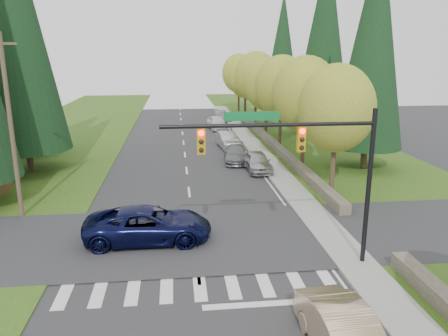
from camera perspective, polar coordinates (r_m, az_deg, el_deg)
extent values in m
cube|color=#314E14|center=(36.11, 16.24, -0.07)|extent=(14.00, 110.00, 0.06)
cube|color=#314E14|center=(35.55, -26.29, -1.27)|extent=(14.00, 110.00, 0.06)
cube|color=#28282B|center=(22.07, -3.90, -9.12)|extent=(120.00, 8.00, 0.10)
cube|color=gray|center=(36.13, 6.06, 0.51)|extent=(1.80, 80.00, 0.13)
cube|color=gray|center=(35.95, 4.73, 0.47)|extent=(0.20, 80.00, 0.13)
cube|color=#4C4438|center=(44.04, 6.02, 3.49)|extent=(0.70, 40.00, 0.70)
cylinder|color=black|center=(19.29, 18.34, -2.66)|extent=(0.20, 0.20, 6.80)
cylinder|color=black|center=(17.29, 5.97, 5.61)|extent=(8.60, 0.16, 0.16)
cube|color=#0C662D|center=(17.15, 3.67, 6.76)|extent=(2.20, 0.04, 0.35)
cube|color=#BF8C0C|center=(17.71, 10.04, 3.71)|extent=(0.32, 0.24, 1.00)
sphere|color=#FF0C05|center=(17.52, 10.22, 4.74)|extent=(0.22, 0.22, 0.22)
cube|color=#BF8C0C|center=(17.03, -3.01, 3.47)|extent=(0.32, 0.24, 1.00)
sphere|color=#FF0C05|center=(16.82, -3.00, 4.55)|extent=(0.22, 0.22, 0.22)
cylinder|color=#473828|center=(25.99, -26.03, 4.59)|extent=(0.24, 0.24, 10.00)
cube|color=#473828|center=(25.70, -27.16, 14.27)|extent=(1.60, 0.10, 0.12)
cylinder|color=#38281C|center=(28.76, 14.07, 1.18)|extent=(0.32, 0.32, 4.76)
ellipsoid|color=olive|center=(28.20, 14.48, 7.57)|extent=(4.80, 4.80, 5.52)
cylinder|color=#38281C|center=(35.26, 10.33, 3.99)|extent=(0.32, 0.32, 4.93)
ellipsoid|color=olive|center=(34.80, 10.59, 9.41)|extent=(5.20, 5.20, 5.98)
cylinder|color=#38281C|center=(41.86, 7.35, 5.87)|extent=(0.32, 0.32, 5.04)
ellipsoid|color=olive|center=(41.47, 7.51, 10.54)|extent=(5.00, 5.00, 5.75)
cylinder|color=#38281C|center=(48.65, 5.52, 7.03)|extent=(0.32, 0.32, 4.82)
ellipsoid|color=olive|center=(48.32, 5.62, 10.88)|extent=(5.00, 5.00, 5.75)
cylinder|color=#38281C|center=(55.46, 4.14, 8.19)|extent=(0.32, 0.32, 5.15)
ellipsoid|color=olive|center=(55.17, 4.21, 11.80)|extent=(5.40, 5.40, 6.21)
cylinder|color=#38281C|center=(62.31, 2.78, 8.73)|extent=(0.32, 0.32, 4.70)
ellipsoid|color=olive|center=(62.05, 2.81, 11.67)|extent=(4.80, 4.80, 5.52)
cylinder|color=#38281C|center=(69.19, 1.93, 9.47)|extent=(0.32, 0.32, 4.98)
ellipsoid|color=olive|center=(68.96, 1.96, 12.26)|extent=(5.20, 5.20, 5.98)
cylinder|color=#38281C|center=(36.83, -23.99, 1.07)|extent=(0.50, 0.50, 2.00)
cone|color=black|center=(36.04, -25.77, 17.18)|extent=(6.46, 6.46, 19.00)
cylinder|color=#38281C|center=(43.03, -24.22, 2.87)|extent=(0.50, 0.50, 2.00)
cone|color=black|center=(42.31, -25.59, 15.27)|extent=(5.78, 5.78, 17.00)
cylinder|color=#38281C|center=(36.28, 17.81, 1.45)|extent=(0.50, 0.50, 2.00)
cone|color=black|center=(35.41, 18.96, 15.44)|extent=(5.44, 5.44, 16.00)
cylinder|color=#38281C|center=(49.43, 12.34, 5.23)|extent=(0.50, 0.50, 2.00)
cone|color=black|center=(48.82, 13.00, 16.64)|extent=(6.12, 6.12, 18.00)
cylinder|color=#38281C|center=(62.46, 7.39, 7.39)|extent=(0.50, 0.50, 2.00)
cone|color=black|center=(61.95, 7.65, 15.03)|extent=(5.10, 5.10, 15.00)
imported|color=#CFAE8A|center=(14.42, 15.64, -20.29)|extent=(2.05, 4.84, 1.55)
imported|color=#0A0E34|center=(21.70, -9.85, -7.31)|extent=(6.12, 2.83, 1.70)
imported|color=#ACACB1|center=(34.02, 4.36, 0.86)|extent=(1.97, 4.53, 1.52)
imported|color=slate|center=(36.79, 1.53, 1.83)|extent=(2.34, 4.82, 1.35)
imported|color=#B0B0B5|center=(42.27, 0.47, 3.65)|extent=(2.11, 4.75, 1.51)
imported|color=silver|center=(52.68, -0.92, 5.94)|extent=(2.44, 4.94, 1.62)
imported|color=#9B9B9F|center=(59.40, -0.21, 6.79)|extent=(2.25, 4.57, 1.28)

